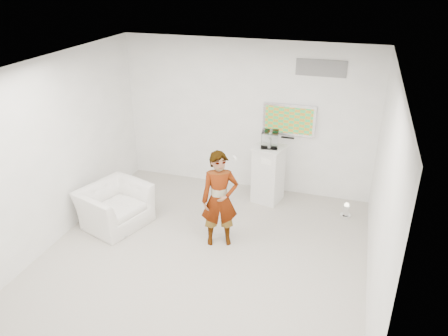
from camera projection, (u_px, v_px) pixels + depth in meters
The scene contains 10 objects.
room at pixel (203, 169), 6.40m from camera, with size 5.01×5.01×3.00m.
tv at pixel (289, 120), 8.27m from camera, with size 1.00×0.08×0.60m, color silver.
logo_decal at pixel (321, 68), 7.74m from camera, with size 0.90×0.02×0.30m, color slate.
person at pixel (220, 199), 6.97m from camera, with size 0.59×0.39×1.63m, color silver.
armchair at pixel (115, 206), 7.69m from camera, with size 1.10×0.96×0.72m, color silver.
pedestal at pixel (268, 174), 8.39m from camera, with size 0.55×0.55×1.13m, color silver.
floor_uplight at pixel (346, 211), 7.96m from camera, with size 0.19×0.19×0.29m, color white.
vitrine at pixel (270, 139), 8.08m from camera, with size 0.31×0.31×0.31m, color silver.
console at pixel (270, 142), 8.10m from camera, with size 0.04×0.14×0.20m, color silver.
wii_remote at pixel (235, 158), 6.85m from camera, with size 0.03×0.13×0.03m, color silver.
Camera 1 is at (2.01, -5.43, 4.24)m, focal length 35.00 mm.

